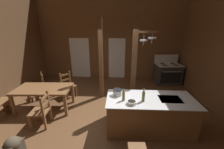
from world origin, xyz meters
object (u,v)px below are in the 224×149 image
stove_range (167,74)px  dining_table (44,90)px  ladderback_chair_at_table_end (68,85)px  bottle_tall_on_counter (124,96)px  ladderback_chair_by_post (41,111)px  kitchen_island (149,114)px  mixing_bowl_on_counter (132,102)px  bottle_short_on_counter (143,96)px  ladderback_chair_near_window (48,85)px  stockpot_on_counter (117,92)px

stove_range → dining_table: bearing=-152.2°
ladderback_chair_at_table_end → bottle_tall_on_counter: 2.80m
dining_table → ladderback_chair_by_post: 0.89m
kitchen_island → dining_table: 3.27m
kitchen_island → mixing_bowl_on_counter: size_ratio=10.36×
ladderback_chair_at_table_end → bottle_short_on_counter: bottle_short_on_counter is taller
dining_table → ladderback_chair_near_window: (-0.37, 0.87, -0.20)m
kitchen_island → bottle_short_on_counter: size_ratio=6.55×
kitchen_island → ladderback_chair_near_window: (-3.54, 1.63, 0.01)m
stove_range → dining_table: (-4.67, -2.46, 0.17)m
stove_range → stockpot_on_counter: (-2.32, -3.09, 0.49)m
bottle_short_on_counter → ladderback_chair_at_table_end: bearing=144.8°
kitchen_island → ladderback_chair_at_table_end: size_ratio=2.29×
dining_table → bottle_short_on_counter: size_ratio=5.27×
kitchen_island → dining_table: size_ratio=1.24×
mixing_bowl_on_counter → bottle_tall_on_counter: 0.25m
ladderback_chair_at_table_end → bottle_short_on_counter: 3.16m
ladderback_chair_at_table_end → mixing_bowl_on_counter: bearing=-40.5°
stockpot_on_counter → bottle_short_on_counter: size_ratio=0.94×
stove_range → ladderback_chair_near_window: size_ratio=1.39×
kitchen_island → bottle_short_on_counter: 0.63m
ladderback_chair_by_post → bottle_tall_on_counter: bottle_tall_on_counter is taller
mixing_bowl_on_counter → bottle_tall_on_counter: size_ratio=0.70×
dining_table → ladderback_chair_by_post: (0.35, -0.80, -0.20)m
stove_range → ladderback_chair_by_post: stove_range is taller
ladderback_chair_at_table_end → dining_table: bearing=-115.5°
kitchen_island → mixing_bowl_on_counter: (-0.49, -0.28, 0.49)m
ladderback_chair_near_window → bottle_tall_on_counter: bottle_tall_on_counter is taller
kitchen_island → ladderback_chair_near_window: bearing=155.3°
stove_range → bottle_tall_on_counter: stove_range is taller
kitchen_island → mixing_bowl_on_counter: 0.74m
kitchen_island → stockpot_on_counter: bearing=170.8°
bottle_tall_on_counter → bottle_short_on_counter: bottle_short_on_counter is taller
ladderback_chair_near_window → ladderback_chair_by_post: 1.82m
ladderback_chair_by_post → mixing_bowl_on_counter: (2.34, -0.24, 0.48)m
kitchen_island → mixing_bowl_on_counter: bearing=-150.1°
ladderback_chair_near_window → bottle_short_on_counter: bottle_short_on_counter is taller
stove_range → dining_table: size_ratio=0.75×
dining_table → ladderback_chair_near_window: 0.97m
stove_range → ladderback_chair_by_post: (-4.32, -3.26, -0.03)m
ladderback_chair_at_table_end → stove_range: bearing=20.3°
kitchen_island → bottle_tall_on_counter: (-0.67, -0.13, 0.57)m
kitchen_island → dining_table: bearing=166.6°
kitchen_island → stove_range: 3.55m
stove_range → ladderback_chair_near_window: (-5.04, -1.59, -0.03)m
stockpot_on_counter → dining_table: bearing=165.2°
ladderback_chair_by_post → bottle_tall_on_counter: bearing=-2.4°
ladderback_chair_near_window → stove_range: bearing=17.5°
ladderback_chair_near_window → bottle_short_on_counter: (3.34, -1.77, 0.57)m
stove_range → ladderback_chair_by_post: size_ratio=1.39×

